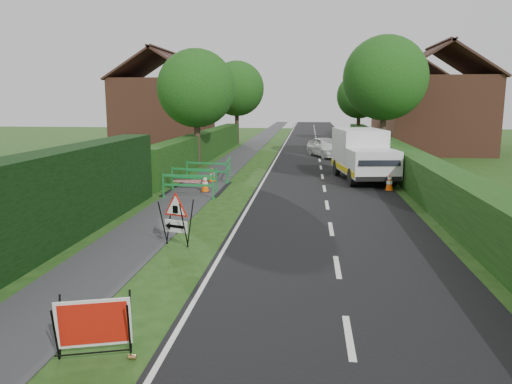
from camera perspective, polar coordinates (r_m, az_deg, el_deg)
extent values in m
plane|color=#1D3E11|center=(11.03, -3.71, -9.87)|extent=(120.00, 120.00, 0.00)
cube|color=black|center=(45.36, 6.96, 5.53)|extent=(6.00, 90.00, 0.02)
cube|color=#2D2D30|center=(45.61, 0.01, 5.63)|extent=(2.00, 90.00, 0.02)
cube|color=black|center=(12.83, -26.53, -8.04)|extent=(1.10, 18.00, 2.50)
cube|color=#14380F|center=(33.12, -5.82, 3.75)|extent=(1.00, 24.00, 1.80)
cube|color=#14380F|center=(26.89, 16.09, 1.85)|extent=(1.20, 50.00, 1.50)
cube|color=brown|center=(41.90, -10.41, 8.80)|extent=(7.00, 7.00, 5.50)
cube|color=#331E19|center=(42.50, -12.92, 13.92)|extent=(4.00, 7.40, 2.58)
cube|color=#331E19|center=(41.52, -8.20, 14.16)|extent=(4.00, 7.40, 2.58)
cube|color=#331E19|center=(42.07, -10.64, 15.53)|extent=(0.25, 7.40, 0.18)
cube|color=brown|center=(39.30, 19.82, 8.26)|extent=(7.00, 7.00, 5.50)
cube|color=#331E19|center=(39.02, 17.61, 14.03)|extent=(4.00, 7.40, 2.58)
cube|color=#331E19|center=(39.83, 22.69, 13.64)|extent=(4.00, 7.40, 2.58)
cube|color=#331E19|center=(39.48, 20.28, 15.43)|extent=(0.25, 7.40, 0.18)
cube|color=brown|center=(53.20, 17.33, 8.81)|extent=(7.00, 7.00, 5.50)
cube|color=#331E19|center=(52.95, 15.66, 13.06)|extent=(4.00, 7.40, 2.58)
cube|color=#331E19|center=(53.62, 19.44, 12.82)|extent=(4.00, 7.40, 2.58)
cube|color=#331E19|center=(53.32, 17.63, 14.12)|extent=(0.25, 7.40, 0.18)
cylinder|color=#2D2116|center=(29.02, -6.72, 5.40)|extent=(0.36, 0.36, 2.62)
sphere|color=#144011|center=(28.92, -6.85, 11.69)|extent=(4.40, 4.40, 4.40)
cylinder|color=#2D2116|center=(32.61, 14.25, 6.01)|extent=(0.36, 0.36, 2.97)
sphere|color=#144011|center=(32.55, 14.55, 12.51)|extent=(5.20, 5.20, 5.20)
cylinder|color=#2D2116|center=(44.72, -2.18, 7.32)|extent=(0.36, 0.36, 2.80)
sphere|color=#144011|center=(44.67, -2.22, 11.73)|extent=(4.80, 4.80, 4.80)
cylinder|color=#2D2116|center=(48.48, 11.60, 7.15)|extent=(0.36, 0.36, 2.45)
sphere|color=#144011|center=(48.42, 11.73, 10.71)|extent=(4.20, 4.20, 4.20)
cylinder|color=black|center=(8.06, -21.95, -14.97)|extent=(0.12, 0.31, 0.90)
cylinder|color=black|center=(8.36, -21.50, -14.01)|extent=(0.12, 0.31, 0.90)
cylinder|color=black|center=(7.92, -14.31, -14.99)|extent=(0.12, 0.31, 0.90)
cylinder|color=black|center=(8.22, -14.17, -14.00)|extent=(0.12, 0.31, 0.90)
cylinder|color=black|center=(8.09, -18.05, -17.07)|extent=(1.06, 0.34, 0.02)
cube|color=white|center=(8.07, -18.06, -14.07)|extent=(1.09, 0.44, 0.78)
cube|color=red|center=(8.06, -18.08, -14.12)|extent=(0.99, 0.39, 0.68)
cylinder|color=black|center=(13.42, -10.59, -3.51)|extent=(0.15, 0.37, 1.22)
cylinder|color=black|center=(13.66, -9.84, -3.24)|extent=(0.15, 0.37, 1.22)
cylinder|color=black|center=(13.05, -8.24, -3.84)|extent=(0.15, 0.37, 1.22)
cylinder|color=black|center=(13.30, -7.51, -3.55)|extent=(0.15, 0.37, 1.22)
cube|color=white|center=(13.36, -9.10, -3.89)|extent=(0.65, 0.24, 0.33)
cube|color=black|center=(13.34, -9.14, -3.91)|extent=(0.46, 0.17, 0.08)
cone|color=black|center=(13.49, -10.07, -3.78)|extent=(0.21, 0.24, 0.20)
cube|color=black|center=(13.23, -9.21, -1.98)|extent=(0.15, 0.06, 0.20)
cube|color=silver|center=(25.38, 11.68, 4.81)|extent=(2.54, 3.60, 1.99)
cube|color=silver|center=(22.99, 13.16, 3.21)|extent=(2.36, 2.43, 1.22)
cube|color=black|center=(21.97, 13.91, 3.65)|extent=(1.83, 0.50, 0.56)
cube|color=yellow|center=(24.29, 9.77, 2.75)|extent=(0.78, 5.06, 0.25)
cube|color=yellow|center=(24.82, 14.49, 2.73)|extent=(0.78, 5.06, 0.25)
cube|color=black|center=(22.09, 13.80, 1.47)|extent=(2.02, 0.42, 0.21)
cylinder|color=black|center=(22.79, 10.88, 1.64)|extent=(0.37, 0.85, 0.83)
cylinder|color=black|center=(23.29, 15.33, 1.64)|extent=(0.37, 0.85, 0.83)
cylinder|color=black|center=(26.01, 9.21, 2.77)|extent=(0.37, 0.85, 0.83)
cylinder|color=black|center=(26.45, 13.16, 2.75)|extent=(0.37, 0.85, 0.83)
cube|color=black|center=(22.07, 14.95, 0.15)|extent=(0.38, 0.38, 0.04)
cone|color=#FF5708|center=(22.01, 15.00, 1.17)|extent=(0.32, 0.32, 0.75)
cylinder|color=white|center=(22.01, 14.99, 1.07)|extent=(0.25, 0.25, 0.14)
cylinder|color=white|center=(21.98, 15.02, 1.55)|extent=(0.17, 0.17, 0.10)
cube|color=black|center=(24.67, 13.04, 1.29)|extent=(0.38, 0.38, 0.04)
cone|color=#FF5708|center=(24.61, 13.08, 2.20)|extent=(0.32, 0.32, 0.75)
cylinder|color=white|center=(24.62, 13.07, 2.12)|extent=(0.25, 0.25, 0.14)
cylinder|color=white|center=(24.59, 13.09, 2.55)|extent=(0.17, 0.17, 0.10)
cube|color=black|center=(27.05, 12.72, 2.10)|extent=(0.38, 0.38, 0.04)
cone|color=#FF5708|center=(27.00, 12.75, 2.92)|extent=(0.32, 0.32, 0.75)
cylinder|color=white|center=(27.01, 12.75, 2.85)|extent=(0.25, 0.25, 0.14)
cylinder|color=white|center=(26.98, 12.77, 3.24)|extent=(0.17, 0.17, 0.10)
cube|color=black|center=(21.18, -5.83, 0.03)|extent=(0.38, 0.38, 0.04)
cone|color=#FF5708|center=(21.11, -5.85, 1.09)|extent=(0.32, 0.32, 0.75)
cylinder|color=white|center=(21.11, -5.85, 0.99)|extent=(0.25, 0.25, 0.14)
cylinder|color=white|center=(21.09, -5.86, 1.49)|extent=(0.17, 0.17, 0.10)
cube|color=black|center=(23.77, -5.04, 1.18)|extent=(0.38, 0.38, 0.04)
cone|color=#FF5708|center=(23.71, -5.06, 2.13)|extent=(0.32, 0.32, 0.75)
cylinder|color=white|center=(23.71, -5.06, 2.04)|extent=(0.25, 0.25, 0.14)
cylinder|color=white|center=(23.69, -5.06, 2.49)|extent=(0.17, 0.17, 0.10)
cube|color=#167B33|center=(20.01, -10.55, 0.69)|extent=(0.05, 0.05, 1.00)
cube|color=#167B33|center=(19.53, -4.91, 0.60)|extent=(0.05, 0.05, 1.00)
cube|color=#167B33|center=(19.68, -7.79, 1.85)|extent=(2.00, 0.05, 0.08)
cube|color=#167B33|center=(19.74, -7.77, 0.79)|extent=(2.00, 0.05, 0.08)
cube|color=#167B33|center=(20.09, -10.50, -0.65)|extent=(0.06, 0.35, 0.04)
cube|color=#167B33|center=(19.62, -4.89, -0.78)|extent=(0.06, 0.35, 0.04)
cube|color=#167B33|center=(21.92, -9.53, 1.57)|extent=(0.06, 0.06, 1.00)
cube|color=#167B33|center=(21.21, -4.56, 1.38)|extent=(0.06, 0.06, 1.00)
cube|color=#167B33|center=(21.48, -7.11, 2.58)|extent=(1.99, 0.32, 0.08)
cube|color=#167B33|center=(21.53, -7.09, 1.61)|extent=(1.99, 0.32, 0.08)
cube|color=#167B33|center=(21.99, -9.49, 0.33)|extent=(0.11, 0.35, 0.04)
cube|color=#167B33|center=(21.29, -4.54, 0.11)|extent=(0.11, 0.35, 0.04)
cube|color=#167B33|center=(23.93, -7.88, 2.35)|extent=(0.06, 0.06, 1.00)
cube|color=#167B33|center=(23.23, -3.33, 2.19)|extent=(0.06, 0.06, 1.00)
cube|color=#167B33|center=(23.50, -5.66, 3.29)|extent=(1.98, 0.36, 0.08)
cube|color=#167B33|center=(23.55, -5.64, 2.39)|extent=(1.98, 0.36, 0.08)
cube|color=#167B33|center=(24.00, -7.85, 1.22)|extent=(0.11, 0.36, 0.04)
cube|color=#167B33|center=(23.30, -3.32, 1.02)|extent=(0.11, 0.36, 0.04)
cube|color=#167B33|center=(23.65, -3.32, 2.34)|extent=(0.05, 0.05, 1.00)
cube|color=#167B33|center=(25.62, -3.00, 2.97)|extent=(0.05, 0.05, 1.00)
cube|color=#167B33|center=(24.58, -3.16, 3.63)|extent=(0.23, 2.00, 0.08)
cube|color=#167B33|center=(24.63, -3.16, 2.78)|extent=(0.23, 2.00, 0.08)
cube|color=#167B33|center=(23.72, -3.31, 1.19)|extent=(0.35, 0.09, 0.04)
cube|color=#167B33|center=(25.69, -2.99, 1.91)|extent=(0.35, 0.09, 0.04)
cube|color=red|center=(21.77, -7.63, 0.23)|extent=(1.48, 0.34, 0.25)
cylinder|color=#BF7F4C|center=(8.10, -13.94, -18.06)|extent=(0.12, 0.07, 0.07)
imported|color=white|center=(34.54, 8.03, 5.12)|extent=(2.95, 4.34, 1.37)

